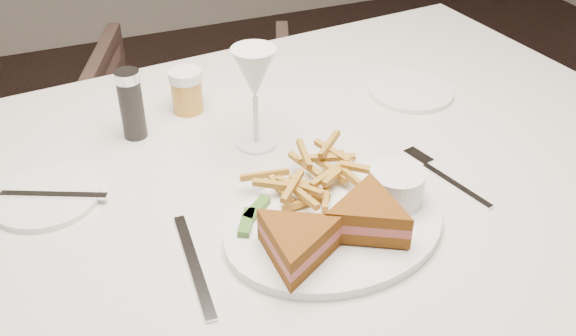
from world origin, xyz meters
The scene contains 3 objects.
table centered at (-0.04, 0.10, 0.38)m, with size 1.42×0.94×0.75m, color silver.
chair_far centered at (0.04, 1.02, 0.30)m, with size 0.59×0.55×0.61m, color #4E372F.
table_setting centered at (-0.03, 0.05, 0.79)m, with size 0.84×0.58×0.18m.
Camera 1 is at (-0.33, -0.66, 1.34)m, focal length 40.00 mm.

